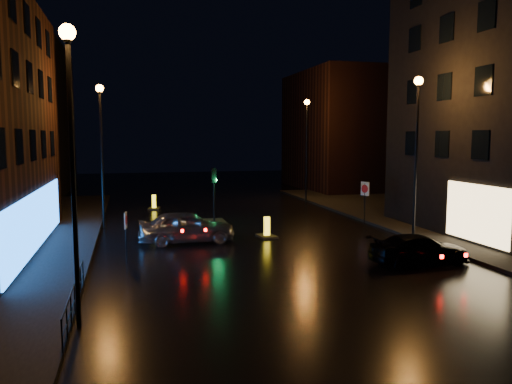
{
  "coord_description": "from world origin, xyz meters",
  "views": [
    {
      "loc": [
        -6.33,
        -16.44,
        5.39
      ],
      "look_at": [
        -0.54,
        6.1,
        2.8
      ],
      "focal_mm": 35.0,
      "sensor_mm": 36.0,
      "label": 1
    }
  ],
  "objects_px": {
    "dark_sedan": "(419,249)",
    "bollard_far": "(154,206)",
    "silver_hatchback": "(187,227)",
    "road_sign_right": "(365,192)",
    "bollard_near": "(267,233)",
    "road_sign_left": "(126,225)",
    "traffic_signal": "(214,215)"
  },
  "relations": [
    {
      "from": "dark_sedan",
      "to": "bollard_far",
      "type": "xyz_separation_m",
      "value": [
        -10.08,
        19.22,
        -0.39
      ]
    },
    {
      "from": "silver_hatchback",
      "to": "bollard_far",
      "type": "bearing_deg",
      "value": 4.43
    },
    {
      "from": "dark_sedan",
      "to": "road_sign_right",
      "type": "xyz_separation_m",
      "value": [
        2.35,
        9.78,
        1.32
      ]
    },
    {
      "from": "silver_hatchback",
      "to": "bollard_near",
      "type": "distance_m",
      "value": 4.39
    },
    {
      "from": "road_sign_right",
      "to": "silver_hatchback",
      "type": "bearing_deg",
      "value": -8.62
    },
    {
      "from": "dark_sedan",
      "to": "bollard_near",
      "type": "relative_size",
      "value": 3.22
    },
    {
      "from": "bollard_near",
      "to": "bollard_far",
      "type": "height_order",
      "value": "bollard_near"
    },
    {
      "from": "bollard_near",
      "to": "road_sign_right",
      "type": "xyz_separation_m",
      "value": [
        7.09,
        2.7,
        1.7
      ]
    },
    {
      "from": "bollard_far",
      "to": "road_sign_right",
      "type": "bearing_deg",
      "value": -28.48
    },
    {
      "from": "dark_sedan",
      "to": "road_sign_left",
      "type": "bearing_deg",
      "value": 71.74
    },
    {
      "from": "traffic_signal",
      "to": "road_sign_left",
      "type": "xyz_separation_m",
      "value": [
        -5.3,
        -8.47,
        1.11
      ]
    },
    {
      "from": "silver_hatchback",
      "to": "road_sign_right",
      "type": "xyz_separation_m",
      "value": [
        11.42,
        3.05,
        1.12
      ]
    },
    {
      "from": "traffic_signal",
      "to": "road_sign_right",
      "type": "height_order",
      "value": "traffic_signal"
    },
    {
      "from": "bollard_near",
      "to": "road_sign_right",
      "type": "distance_m",
      "value": 7.77
    },
    {
      "from": "dark_sedan",
      "to": "bollard_near",
      "type": "height_order",
      "value": "dark_sedan"
    },
    {
      "from": "silver_hatchback",
      "to": "road_sign_right",
      "type": "bearing_deg",
      "value": -75.23
    },
    {
      "from": "traffic_signal",
      "to": "bollard_far",
      "type": "xyz_separation_m",
      "value": [
        -3.33,
        7.14,
        -0.27
      ]
    },
    {
      "from": "bollard_far",
      "to": "road_sign_left",
      "type": "xyz_separation_m",
      "value": [
        -1.97,
        -15.61,
        1.37
      ]
    },
    {
      "from": "dark_sedan",
      "to": "road_sign_right",
      "type": "bearing_deg",
      "value": -15.06
    },
    {
      "from": "dark_sedan",
      "to": "bollard_near",
      "type": "bearing_deg",
      "value": 32.23
    },
    {
      "from": "bollard_near",
      "to": "road_sign_left",
      "type": "height_order",
      "value": "road_sign_left"
    },
    {
      "from": "dark_sedan",
      "to": "bollard_far",
      "type": "relative_size",
      "value": 3.23
    },
    {
      "from": "silver_hatchback",
      "to": "bollard_far",
      "type": "distance_m",
      "value": 12.55
    },
    {
      "from": "road_sign_left",
      "to": "road_sign_right",
      "type": "distance_m",
      "value": 15.66
    },
    {
      "from": "traffic_signal",
      "to": "bollard_near",
      "type": "relative_size",
      "value": 2.56
    },
    {
      "from": "dark_sedan",
      "to": "road_sign_left",
      "type": "relative_size",
      "value": 2.02
    },
    {
      "from": "traffic_signal",
      "to": "bollard_near",
      "type": "xyz_separation_m",
      "value": [
        2.01,
        -5.01,
        -0.26
      ]
    },
    {
      "from": "dark_sedan",
      "to": "traffic_signal",
      "type": "bearing_deg",
      "value": 27.62
    },
    {
      "from": "dark_sedan",
      "to": "road_sign_right",
      "type": "relative_size",
      "value": 1.67
    },
    {
      "from": "traffic_signal",
      "to": "dark_sedan",
      "type": "relative_size",
      "value": 0.79
    },
    {
      "from": "silver_hatchback",
      "to": "traffic_signal",
      "type": "bearing_deg",
      "value": -23.65
    },
    {
      "from": "silver_hatchback",
      "to": "dark_sedan",
      "type": "xyz_separation_m",
      "value": [
        9.07,
        -6.73,
        -0.19
      ]
    }
  ]
}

